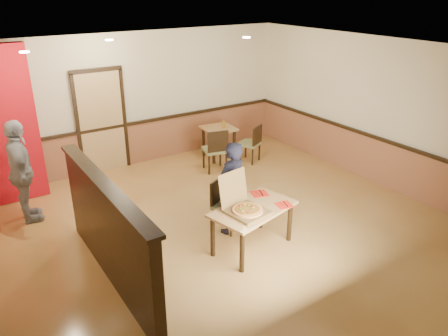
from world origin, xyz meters
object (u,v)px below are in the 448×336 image
object	(u,v)px
side_chair_right	(252,142)
diner	(231,188)
main_table	(253,214)
condiment	(224,124)
passerby	(22,172)
pizza_box	(245,208)
side_table	(219,135)
diner_chair	(224,203)
side_chair_left	(216,149)

from	to	relation	value
side_chair_right	diner	xyz separation A→B (m)	(-2.03, -2.18, 0.29)
main_table	condiment	size ratio (longest dim) A/B	8.69
passerby	pizza_box	bearing A→B (deg)	-134.56
passerby	main_table	bearing A→B (deg)	-132.25
side_chair_right	main_table	bearing A→B (deg)	26.83
main_table	passerby	xyz separation A→B (m)	(-2.62, 2.73, 0.30)
main_table	passerby	size ratio (longest dim) A/B	0.80
side_table	diner	distance (m)	3.20
diner_chair	side_chair_left	xyz separation A→B (m)	(1.13, 2.04, 0.05)
diner	pizza_box	bearing A→B (deg)	59.61
side_chair_right	side_table	xyz separation A→B (m)	(-0.48, 0.61, 0.09)
pizza_box	side_chair_right	bearing A→B (deg)	42.73
side_table	passerby	xyz separation A→B (m)	(-4.19, -0.64, 0.32)
condiment	side_chair_right	bearing A→B (deg)	-53.38
diner	side_table	bearing A→B (deg)	-132.40
main_table	diner_chair	size ratio (longest dim) A/B	1.68
side_chair_left	side_chair_right	distance (m)	0.95
side_table	pizza_box	xyz separation A→B (m)	(-1.74, -3.40, 0.20)
pizza_box	condiment	size ratio (longest dim) A/B	4.22
passerby	condiment	size ratio (longest dim) A/B	10.85
main_table	passerby	bearing A→B (deg)	120.57
main_table	side_table	world-z (taller)	side_table
diner_chair	passerby	size ratio (longest dim) A/B	0.48
diner_chair	side_table	size ratio (longest dim) A/B	1.14
side_chair_right	side_chair_left	bearing A→B (deg)	-25.91
diner	side_chair_right	bearing A→B (deg)	-146.23
diner_chair	condiment	size ratio (longest dim) A/B	5.17
pizza_box	passerby	bearing A→B (deg)	122.66
diner_chair	pizza_box	distance (m)	0.82
main_table	diner_chair	distance (m)	0.73
diner_chair	main_table	bearing A→B (deg)	-112.26
side_chair_left	passerby	bearing A→B (deg)	13.53
main_table	diner	size ratio (longest dim) A/B	0.93
side_table	diner_chair	bearing A→B (deg)	-121.07
main_table	condiment	distance (m)	3.69
pizza_box	side_table	bearing A→B (deg)	54.06
side_chair_right	side_table	world-z (taller)	side_chair_right
diner_chair	side_table	xyz separation A→B (m)	(1.60, 2.65, 0.09)
diner	pizza_box	xyz separation A→B (m)	(-0.19, -0.62, -0.01)
side_chair_right	diner	world-z (taller)	diner
diner_chair	side_chair_right	distance (m)	2.92
side_table	pizza_box	world-z (taller)	pizza_box
pizza_box	side_chair_left	bearing A→B (deg)	56.55
side_chair_right	pizza_box	xyz separation A→B (m)	(-2.22, -2.80, 0.28)
side_chair_right	diner	size ratio (longest dim) A/B	0.56
diner_chair	passerby	xyz separation A→B (m)	(-2.59, 2.02, 0.42)
condiment	passerby	bearing A→B (deg)	-172.55
diner_chair	side_chair_right	world-z (taller)	side_chair_right
side_table	condiment	size ratio (longest dim) A/B	4.52
diner_chair	side_chair_left	size ratio (longest dim) A/B	0.89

